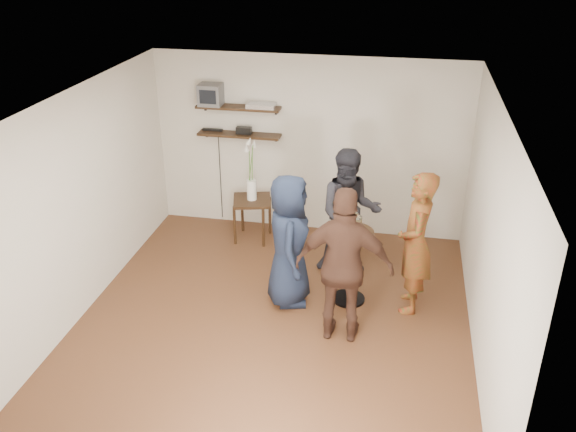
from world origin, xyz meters
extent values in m
cube|color=#482C17|center=(0.00, 0.00, -0.02)|extent=(4.50, 5.00, 0.04)
cube|color=white|center=(0.00, 0.00, 2.62)|extent=(4.50, 5.00, 0.04)
cube|color=beige|center=(0.00, 2.52, 1.30)|extent=(4.50, 0.04, 2.60)
cube|color=beige|center=(0.00, -2.52, 1.30)|extent=(4.50, 0.04, 2.60)
cube|color=beige|center=(-2.27, 0.00, 1.30)|extent=(0.04, 5.00, 2.60)
cube|color=beige|center=(2.27, 0.00, 1.30)|extent=(0.04, 5.00, 2.60)
cube|color=black|center=(-1.00, 2.38, 1.85)|extent=(1.20, 0.25, 0.04)
cube|color=black|center=(-1.00, 2.38, 1.45)|extent=(1.20, 0.25, 0.04)
cube|color=#59595B|center=(-1.39, 2.38, 2.02)|extent=(0.32, 0.30, 0.30)
cube|color=silver|center=(-0.66, 2.38, 1.90)|extent=(0.40, 0.24, 0.06)
cube|color=black|center=(-0.93, 2.38, 1.52)|extent=(0.22, 0.10, 0.10)
cube|color=black|center=(-1.41, 2.42, 1.48)|extent=(0.30, 0.05, 0.03)
cube|color=black|center=(-0.73, 1.98, 0.61)|extent=(0.64, 0.64, 0.04)
cylinder|color=black|center=(-0.94, 1.77, 0.29)|extent=(0.04, 0.04, 0.59)
cylinder|color=black|center=(-0.52, 1.77, 0.29)|extent=(0.04, 0.04, 0.59)
cylinder|color=black|center=(-0.94, 2.19, 0.29)|extent=(0.04, 0.04, 0.59)
cylinder|color=black|center=(-0.52, 2.19, 0.29)|extent=(0.04, 0.04, 0.59)
cylinder|color=white|center=(-0.73, 1.98, 0.78)|extent=(0.14, 0.14, 0.29)
cylinder|color=#3F7722|center=(-0.75, 1.98, 1.08)|extent=(0.01, 0.07, 0.54)
cone|color=silver|center=(-0.79, 1.98, 1.41)|extent=(0.07, 0.08, 0.12)
cylinder|color=#3F7722|center=(-0.72, 1.99, 1.11)|extent=(0.03, 0.05, 0.60)
cone|color=silver|center=(-0.69, 2.01, 1.46)|extent=(0.10, 0.12, 0.12)
cylinder|color=#3F7722|center=(-0.73, 1.97, 1.14)|extent=(0.10, 0.08, 0.65)
cone|color=silver|center=(-0.73, 1.94, 1.52)|extent=(0.13, 0.12, 0.13)
cylinder|color=black|center=(0.82, 0.64, 0.93)|extent=(0.52, 0.52, 0.04)
cylinder|color=black|center=(0.82, 0.64, 0.47)|extent=(0.07, 0.07, 0.88)
cylinder|color=black|center=(0.82, 0.64, 0.02)|extent=(0.40, 0.40, 0.03)
cylinder|color=silver|center=(0.76, 0.61, 0.95)|extent=(0.07, 0.07, 0.00)
cylinder|color=silver|center=(0.76, 0.61, 1.00)|extent=(0.01, 0.01, 0.10)
cylinder|color=silver|center=(0.76, 0.61, 1.11)|extent=(0.07, 0.07, 0.12)
cylinder|color=#DDB75B|center=(0.76, 0.61, 1.09)|extent=(0.07, 0.07, 0.07)
cylinder|color=silver|center=(0.89, 0.59, 0.95)|extent=(0.07, 0.07, 0.00)
cylinder|color=silver|center=(0.89, 0.59, 1.00)|extent=(0.01, 0.01, 0.10)
cylinder|color=silver|center=(0.89, 0.59, 1.11)|extent=(0.07, 0.07, 0.12)
cylinder|color=#DDB75B|center=(0.89, 0.59, 1.09)|extent=(0.07, 0.07, 0.07)
cylinder|color=silver|center=(0.78, 0.69, 0.95)|extent=(0.06, 0.06, 0.00)
cylinder|color=silver|center=(0.78, 0.69, 1.00)|extent=(0.01, 0.01, 0.09)
cylinder|color=silver|center=(0.78, 0.69, 1.10)|extent=(0.07, 0.07, 0.11)
cylinder|color=#DDB75B|center=(0.78, 0.69, 1.07)|extent=(0.06, 0.06, 0.06)
cylinder|color=silver|center=(0.85, 0.65, 0.95)|extent=(0.07, 0.07, 0.00)
cylinder|color=silver|center=(0.85, 0.65, 1.00)|extent=(0.01, 0.01, 0.10)
cylinder|color=silver|center=(0.85, 0.65, 1.11)|extent=(0.07, 0.07, 0.12)
cylinder|color=#DDB75B|center=(0.85, 0.65, 1.09)|extent=(0.07, 0.07, 0.07)
imported|color=red|center=(1.55, 0.63, 0.87)|extent=(0.42, 0.64, 1.74)
imported|color=black|center=(0.71, 1.37, 0.84)|extent=(0.90, 0.75, 1.69)
imported|color=#161E32|center=(0.09, 0.50, 0.82)|extent=(0.67, 0.89, 1.64)
imported|color=#40261B|center=(0.81, -0.10, 0.90)|extent=(1.06, 0.45, 1.80)
camera|label=1|loc=(1.29, -5.71, 4.22)|focal=38.00mm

